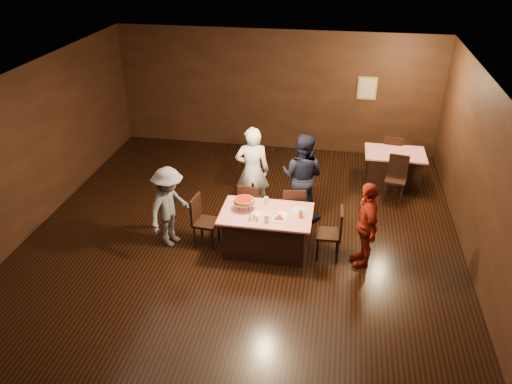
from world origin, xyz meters
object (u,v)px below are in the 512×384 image
back_table (393,168)px  chair_end_right (329,233)px  chair_end_left (206,221)px  chair_back_near (396,179)px  diner_navy_hoodie (302,176)px  pizza_stand (244,200)px  chair_back_far (392,154)px  diner_white_jacket (252,171)px  diner_red_shirt (366,224)px  chair_far_right (293,208)px  plate_empty (299,211)px  glass_amber (301,214)px  glass_front_left (267,219)px  chair_far_left (252,204)px  main_table (266,231)px  diner_grey_knit (169,207)px  glass_back (266,201)px

back_table → chair_end_right: bearing=-113.3°
chair_end_left → chair_back_near: 4.19m
diner_navy_hoodie → pizza_stand: 1.53m
chair_back_far → diner_white_jacket: diner_white_jacket is taller
diner_white_jacket → diner_red_shirt: size_ratio=1.18×
chair_far_right → plate_empty: 0.69m
back_table → chair_far_right: (-1.99, -2.26, 0.09)m
diner_red_shirt → glass_amber: 1.10m
chair_back_near → glass_front_left: chair_back_near is taller
chair_back_near → glass_amber: chair_back_near is taller
chair_back_far → back_table: bearing=97.1°
chair_far_left → glass_front_left: chair_far_left is taller
main_table → chair_back_near: bearing=44.0°
diner_navy_hoodie → pizza_stand: size_ratio=4.64×
main_table → chair_far_right: (0.40, 0.75, 0.09)m
chair_end_left → diner_grey_knit: bearing=104.5°
diner_red_shirt → chair_far_left: bearing=-124.0°
pizza_stand → chair_far_right: bearing=41.2°
chair_back_far → diner_white_jacket: size_ratio=0.52×
chair_far_left → diner_white_jacket: size_ratio=0.52×
main_table → plate_empty: plate_empty is taller
main_table → diner_navy_hoodie: (0.50, 1.28, 0.50)m
chair_back_far → diner_red_shirt: 3.78m
chair_far_right → chair_end_left: 1.68m
chair_far_left → chair_end_right: 1.68m
diner_white_jacket → glass_back: 1.08m
chair_far_left → diner_navy_hoodie: 1.13m
chair_back_far → glass_amber: 4.09m
chair_far_right → chair_end_right: same height
plate_empty → glass_front_left: (-0.50, -0.45, 0.06)m
main_table → chair_end_left: size_ratio=1.68×
back_table → glass_amber: size_ratio=9.29×
chair_end_left → chair_end_right: 2.20m
chair_far_left → chair_end_left: 1.03m
diner_grey_knit → pizza_stand: (1.34, 0.14, 0.19)m
glass_front_left → diner_navy_hoodie: bearing=74.0°
chair_far_left → glass_front_left: bearing=121.7°
glass_amber → glass_back: (-0.65, 0.35, 0.00)m
chair_back_far → glass_back: 4.13m
plate_empty → glass_front_left: bearing=-138.0°
diner_navy_hoodie → chair_end_left: bearing=53.7°
diner_white_jacket → chair_back_near: bearing=-170.3°
chair_end_right → chair_end_left: bearing=-92.4°
chair_end_right → diner_grey_knit: diner_grey_knit is taller
chair_end_left → glass_front_left: bearing=-97.9°
main_table → chair_back_far: bearing=56.4°
chair_end_left → glass_back: chair_end_left is taller
diner_navy_hoodie → chair_far_left: bearing=45.6°
chair_far_left → chair_end_right: bearing=161.9°
pizza_stand → diner_navy_hoodie: bearing=53.8°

